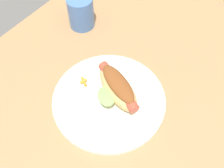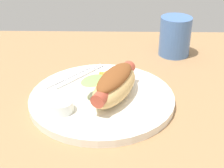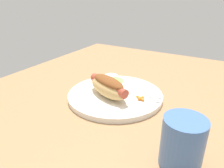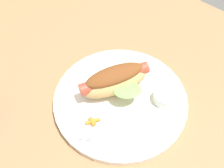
{
  "view_description": "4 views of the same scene",
  "coord_description": "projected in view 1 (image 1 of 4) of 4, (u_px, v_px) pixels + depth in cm",
  "views": [
    {
      "loc": [
        -28.15,
        -19.69,
        61.86
      ],
      "look_at": [
        2.26,
        3.03,
        5.28
      ],
      "focal_mm": 42.07,
      "sensor_mm": 36.0,
      "label": 1
    },
    {
      "loc": [
        3.31,
        -58.82,
        38.15
      ],
      "look_at": [
        2.14,
        1.33,
        4.94
      ],
      "focal_mm": 54.84,
      "sensor_mm": 36.0,
      "label": 2
    },
    {
      "loc": [
        53.28,
        32.23,
        31.98
      ],
      "look_at": [
        1.41,
        1.99,
        5.23
      ],
      "focal_mm": 33.95,
      "sensor_mm": 36.0,
      "label": 3
    },
    {
      "loc": [
        -19.83,
        26.44,
        47.64
      ],
      "look_at": [
        2.26,
        2.72,
        4.84
      ],
      "focal_mm": 39.32,
      "sensor_mm": 36.0,
      "label": 4
    }
  ],
  "objects": [
    {
      "name": "knife",
      "position": [
        66.0,
        103.0,
        0.69
      ],
      "size": [
        10.52,
        11.85,
        0.36
      ],
      "primitive_type": "cube",
      "rotation": [
        0.0,
        0.0,
        0.86
      ],
      "color": "silver",
      "rests_on": "plate"
    },
    {
      "name": "hot_dog",
      "position": [
        118.0,
        87.0,
        0.68
      ],
      "size": [
        13.9,
        17.06,
        6.1
      ],
      "rotation": [
        0.0,
        0.0,
        1.17
      ],
      "color": "tan",
      "rests_on": "plate"
    },
    {
      "name": "carrot_garnish",
      "position": [
        84.0,
        81.0,
        0.73
      ],
      "size": [
        2.22,
        3.16,
        0.93
      ],
      "color": "orange",
      "rests_on": "plate"
    },
    {
      "name": "fork",
      "position": [
        72.0,
        97.0,
        0.7
      ],
      "size": [
        10.48,
        12.47,
        0.4
      ],
      "rotation": [
        0.0,
        0.0,
        0.89
      ],
      "color": "silver",
      "rests_on": "plate"
    },
    {
      "name": "drinking_cup",
      "position": [
        81.0,
        12.0,
        0.84
      ],
      "size": [
        8.26,
        8.26,
        10.47
      ],
      "primitive_type": "cylinder",
      "color": "#4770B2",
      "rests_on": "ground_plane"
    },
    {
      "name": "sauce_ramekin",
      "position": [
        110.0,
        130.0,
        0.64
      ],
      "size": [
        4.86,
        4.86,
        2.27
      ],
      "primitive_type": "cylinder",
      "color": "white",
      "rests_on": "plate"
    },
    {
      "name": "ground_plane",
      "position": [
        116.0,
        108.0,
        0.71
      ],
      "size": [
        120.0,
        90.0,
        1.8
      ],
      "primitive_type": "cube",
      "color": "#9E754C"
    },
    {
      "name": "plate",
      "position": [
        110.0,
        99.0,
        0.71
      ],
      "size": [
        30.24,
        30.24,
        1.6
      ],
      "primitive_type": "cylinder",
      "color": "white",
      "rests_on": "ground_plane"
    }
  ]
}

